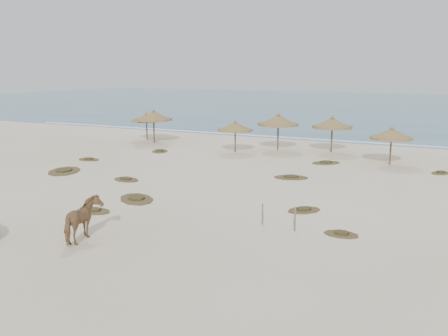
# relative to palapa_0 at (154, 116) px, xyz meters

# --- Properties ---
(ground) EXTENTS (160.00, 160.00, 0.00)m
(ground) POSITION_rel_palapa_0_xyz_m (12.59, -17.26, -2.43)
(ground) COLOR beige
(ground) RESTS_ON ground
(ocean) EXTENTS (200.00, 100.00, 0.01)m
(ocean) POSITION_rel_palapa_0_xyz_m (12.59, 57.74, -2.43)
(ocean) COLOR #2C6185
(ocean) RESTS_ON ground
(foam_line) EXTENTS (70.00, 0.60, 0.01)m
(foam_line) POSITION_rel_palapa_0_xyz_m (12.59, 8.74, -2.43)
(foam_line) COLOR white
(foam_line) RESTS_ON ground
(palapa_0) EXTENTS (4.15, 4.15, 3.13)m
(palapa_0) POSITION_rel_palapa_0_xyz_m (0.00, 0.00, 0.00)
(palapa_0) COLOR brown
(palapa_0) RESTS_ON ground
(palapa_1) EXTENTS (3.74, 3.74, 2.69)m
(palapa_1) POSITION_rel_palapa_0_xyz_m (-1.67, 1.25, -0.34)
(palapa_1) COLOR brown
(palapa_1) RESTS_ON ground
(palapa_2) EXTENTS (3.55, 3.55, 2.66)m
(palapa_2) POSITION_rel_palapa_0_xyz_m (8.91, -1.51, -0.36)
(palapa_2) COLOR brown
(palapa_2) RESTS_ON ground
(palapa_3) EXTENTS (4.23, 4.23, 3.14)m
(palapa_3) POSITION_rel_palapa_0_xyz_m (11.58, 1.18, 0.00)
(palapa_3) COLOR brown
(palapa_3) RESTS_ON ground
(palapa_4) EXTENTS (3.28, 3.28, 3.00)m
(palapa_4) POSITION_rel_palapa_0_xyz_m (15.89, 2.03, -0.10)
(palapa_4) COLOR brown
(palapa_4) RESTS_ON ground
(palapa_5) EXTENTS (2.96, 2.96, 2.76)m
(palapa_5) POSITION_rel_palapa_0_xyz_m (20.98, -1.42, -0.29)
(palapa_5) COLOR brown
(palapa_5) RESTS_ON ground
(horse) EXTENTS (1.39, 2.17, 1.70)m
(horse) POSITION_rel_palapa_0_xyz_m (12.64, -23.43, -1.58)
(horse) COLOR #895F3E
(horse) RESTS_ON ground
(fence_post_near) EXTENTS (0.10, 0.10, 1.04)m
(fence_post_near) POSITION_rel_palapa_0_xyz_m (19.68, -18.57, -1.91)
(fence_post_near) COLOR #695D4E
(fence_post_near) RESTS_ON ground
(fence_post_far) EXTENTS (0.07, 0.07, 0.94)m
(fence_post_far) POSITION_rel_palapa_0_xyz_m (18.14, -18.35, -1.96)
(fence_post_far) COLOR #695D4E
(fence_post_far) RESTS_ON ground
(scrub_1) EXTENTS (3.20, 3.63, 0.16)m
(scrub_1) POSITION_rel_palapa_0_xyz_m (2.14, -13.60, -2.38)
(scrub_1) COLOR brown
(scrub_1) RESTS_ON ground
(scrub_2) EXTENTS (2.00, 1.53, 0.16)m
(scrub_2) POSITION_rel_palapa_0_xyz_m (7.39, -13.85, -2.38)
(scrub_2) COLOR brown
(scrub_2) RESTS_ON ground
(scrub_3) EXTENTS (2.47, 2.01, 0.16)m
(scrub_3) POSITION_rel_palapa_0_xyz_m (16.17, -8.80, -2.38)
(scrub_3) COLOR brown
(scrub_3) RESTS_ON ground
(scrub_4) EXTENTS (1.92, 2.02, 0.16)m
(scrub_4) POSITION_rel_palapa_0_xyz_m (19.12, -15.50, -2.38)
(scrub_4) COLOR brown
(scrub_4) RESTS_ON ground
(scrub_6) EXTENTS (2.04, 2.31, 0.16)m
(scrub_6) POSITION_rel_palapa_0_xyz_m (3.27, -3.99, -2.38)
(scrub_6) COLOR brown
(scrub_6) RESTS_ON ground
(scrub_7) EXTENTS (2.50, 2.48, 0.16)m
(scrub_7) POSITION_rel_palapa_0_xyz_m (16.81, -2.99, -2.38)
(scrub_7) COLOR brown
(scrub_7) RESTS_ON ground
(scrub_8) EXTENTS (1.73, 1.13, 0.16)m
(scrub_8) POSITION_rel_palapa_0_xyz_m (0.66, -9.54, -2.38)
(scrub_8) COLOR brown
(scrub_8) RESTS_ON ground
(scrub_9) EXTENTS (2.99, 2.86, 0.16)m
(scrub_9) POSITION_rel_palapa_0_xyz_m (10.71, -17.35, -2.38)
(scrub_9) COLOR brown
(scrub_9) RESTS_ON ground
(scrub_10) EXTENTS (1.53, 1.74, 0.16)m
(scrub_10) POSITION_rel_palapa_0_xyz_m (24.41, -3.20, -2.38)
(scrub_10) COLOR brown
(scrub_10) RESTS_ON ground
(scrub_11) EXTENTS (1.78, 1.18, 0.16)m
(scrub_11) POSITION_rel_palapa_0_xyz_m (10.21, -20.07, -2.38)
(scrub_11) COLOR brown
(scrub_11) RESTS_ON ground
(scrub_12) EXTENTS (1.44, 0.94, 0.16)m
(scrub_12) POSITION_rel_palapa_0_xyz_m (21.56, -18.22, -2.38)
(scrub_12) COLOR brown
(scrub_12) RESTS_ON ground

